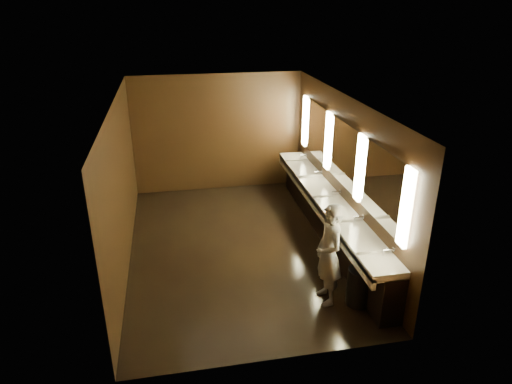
% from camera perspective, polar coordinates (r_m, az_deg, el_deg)
% --- Properties ---
extents(floor, '(6.00, 6.00, 0.00)m').
position_cam_1_polar(floor, '(8.77, -2.28, -6.85)').
color(floor, black).
rests_on(floor, ground).
extents(ceiling, '(4.00, 6.00, 0.02)m').
position_cam_1_polar(ceiling, '(7.76, -2.61, 11.35)').
color(ceiling, '#2D2D2B').
rests_on(ceiling, wall_back).
extents(wall_back, '(4.00, 0.02, 2.80)m').
position_cam_1_polar(wall_back, '(10.99, -4.81, 7.33)').
color(wall_back, black).
rests_on(wall_back, floor).
extents(wall_front, '(4.00, 0.02, 2.80)m').
position_cam_1_polar(wall_front, '(5.53, 2.30, -9.60)').
color(wall_front, black).
rests_on(wall_front, floor).
extents(wall_left, '(0.02, 6.00, 2.80)m').
position_cam_1_polar(wall_left, '(8.14, -16.49, 0.64)').
color(wall_left, black).
rests_on(wall_left, floor).
extents(wall_right, '(0.02, 6.00, 2.80)m').
position_cam_1_polar(wall_right, '(8.66, 10.77, 2.57)').
color(wall_right, black).
rests_on(wall_right, floor).
extents(sink_counter, '(0.55, 5.40, 1.01)m').
position_cam_1_polar(sink_counter, '(8.94, 9.11, -2.93)').
color(sink_counter, black).
rests_on(sink_counter, floor).
extents(mirror_band, '(0.06, 5.03, 1.15)m').
position_cam_1_polar(mirror_band, '(8.54, 10.82, 4.76)').
color(mirror_band, '#FFF5B2').
rests_on(mirror_band, wall_right).
extents(person, '(0.41, 0.61, 1.64)m').
position_cam_1_polar(person, '(7.02, 9.08, -7.73)').
color(person, '#7D95BB').
rests_on(person, floor).
extents(trash_bin, '(0.44, 0.44, 0.60)m').
position_cam_1_polar(trash_bin, '(7.32, 12.79, -11.43)').
color(trash_bin, black).
rests_on(trash_bin, floor).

